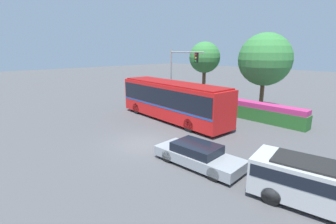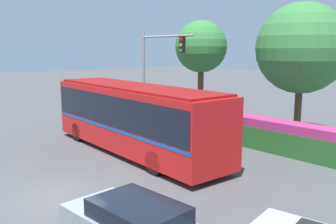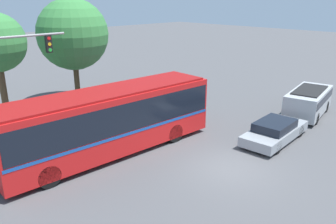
# 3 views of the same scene
# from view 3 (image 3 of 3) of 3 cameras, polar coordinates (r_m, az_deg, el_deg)

# --- Properties ---
(ground_plane) EXTENTS (140.00, 140.00, 0.00)m
(ground_plane) POSITION_cam_3_polar(r_m,az_deg,el_deg) (16.06, 10.45, -9.34)
(ground_plane) COLOR #4C4C4F
(city_bus) EXTENTS (11.32, 3.18, 3.25)m
(city_bus) POSITION_cam_3_polar(r_m,az_deg,el_deg) (16.91, -9.72, -0.97)
(city_bus) COLOR red
(city_bus) RESTS_ON ground
(sedan_foreground) EXTENTS (4.90, 2.15, 1.16)m
(sedan_foreground) POSITION_cam_3_polar(r_m,az_deg,el_deg) (19.37, 17.56, -3.07)
(sedan_foreground) COLOR gray
(sedan_foreground) RESTS_ON ground
(suv_left_lane) EXTENTS (5.15, 2.85, 1.77)m
(suv_left_lane) POSITION_cam_3_polar(r_m,az_deg,el_deg) (24.21, 22.58, 1.85)
(suv_left_lane) COLOR #B2B5B7
(suv_left_lane) RESTS_ON ground
(traffic_light_pole) EXTENTS (4.50, 0.24, 5.95)m
(traffic_light_pole) POSITION_cam_3_polar(r_m,az_deg,el_deg) (18.44, -25.72, 5.82)
(traffic_light_pole) COLOR gray
(traffic_light_pole) RESTS_ON ground
(flowering_hedge) EXTENTS (8.57, 1.12, 1.53)m
(flowering_hedge) POSITION_cam_3_polar(r_m,az_deg,el_deg) (24.03, -7.41, 2.35)
(flowering_hedge) COLOR #286028
(flowering_hedge) RESTS_ON ground
(street_tree_centre) EXTENTS (5.04, 5.04, 7.51)m
(street_tree_centre) POSITION_cam_3_polar(r_m,az_deg,el_deg) (25.57, -15.75, 12.45)
(street_tree_centre) COLOR brown
(street_tree_centre) RESTS_ON ground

